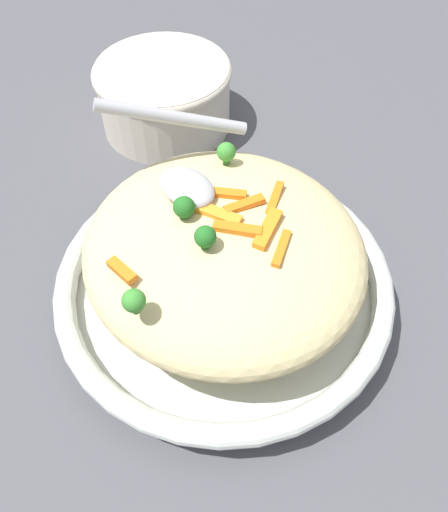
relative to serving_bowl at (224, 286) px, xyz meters
name	(u,v)px	position (x,y,z in m)	size (l,w,h in m)	color
ground_plane	(224,300)	(0.00, 0.00, -0.03)	(2.40, 2.40, 0.00)	#4C4C51
serving_bowl	(224,286)	(0.00, 0.00, 0.00)	(0.32, 0.32, 0.05)	silver
pasta_mound	(224,250)	(0.00, 0.00, 0.06)	(0.26, 0.25, 0.08)	#DBC689
carrot_piece_0	(225,194)	(-0.02, 0.02, 0.09)	(0.04, 0.01, 0.01)	orange
carrot_piece_1	(268,229)	(0.03, 0.02, 0.09)	(0.04, 0.01, 0.01)	orange
carrot_piece_2	(122,270)	(-0.02, -0.09, 0.09)	(0.03, 0.01, 0.01)	orange
carrot_piece_3	(234,231)	(0.02, 0.00, 0.10)	(0.04, 0.01, 0.01)	orange
carrot_piece_4	(275,199)	(0.01, 0.05, 0.09)	(0.04, 0.01, 0.01)	orange
carrot_piece_5	(221,211)	(-0.01, 0.00, 0.10)	(0.04, 0.01, 0.01)	orange
carrot_piece_6	(281,249)	(0.05, 0.01, 0.09)	(0.04, 0.01, 0.01)	orange
carrot_piece_7	(247,207)	(0.00, 0.02, 0.10)	(0.04, 0.01, 0.01)	orange
broccoli_floret_0	(205,237)	(0.01, -0.03, 0.10)	(0.02, 0.02, 0.02)	#205B1C
broccoli_floret_1	(134,301)	(0.02, -0.10, 0.10)	(0.02, 0.02, 0.02)	#377928
broccoli_floret_2	(226,152)	(-0.06, 0.06, 0.10)	(0.02, 0.02, 0.02)	#377928
broccoli_floret_3	(184,207)	(-0.03, -0.02, 0.10)	(0.02, 0.02, 0.02)	#205B1C
serving_spoon	(183,163)	(-0.07, 0.01, 0.11)	(0.13, 0.12, 0.06)	#B7B7BC
companion_bowl	(164,93)	(-0.26, 0.14, 0.02)	(0.17, 0.17, 0.09)	beige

